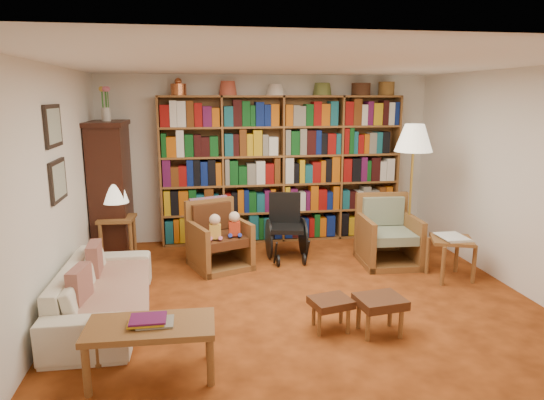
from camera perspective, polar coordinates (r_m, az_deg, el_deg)
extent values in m
plane|color=#AC4D1A|center=(5.41, 3.51, -11.77)|extent=(5.00, 5.00, 0.00)
plane|color=white|center=(4.95, 3.89, 15.70)|extent=(5.00, 5.00, 0.00)
plane|color=white|center=(7.46, -0.53, 4.90)|extent=(5.00, 0.00, 5.00)
plane|color=white|center=(2.73, 15.36, -8.42)|extent=(5.00, 0.00, 5.00)
plane|color=white|center=(5.11, -24.82, 0.41)|extent=(0.00, 5.00, 5.00)
plane|color=white|center=(6.09, 27.33, 1.90)|extent=(0.00, 5.00, 5.00)
cube|color=brown|center=(7.36, 1.20, 3.62)|extent=(3.60, 0.30, 2.20)
cube|color=black|center=(7.04, -18.36, 0.96)|extent=(0.45, 0.90, 1.80)
cube|color=black|center=(6.93, -18.88, 8.52)|extent=(0.50, 0.95, 0.06)
cylinder|color=silver|center=(6.92, -18.94, 9.51)|extent=(0.12, 0.12, 0.18)
cube|color=black|center=(5.31, -24.38, 7.95)|extent=(0.03, 0.52, 0.42)
cube|color=gray|center=(5.31, -24.22, 7.96)|extent=(0.01, 0.44, 0.34)
cube|color=black|center=(5.37, -23.87, 2.10)|extent=(0.03, 0.52, 0.42)
cube|color=gray|center=(5.37, -23.72, 2.11)|extent=(0.01, 0.44, 0.34)
imported|color=beige|center=(5.20, -19.26, -10.13)|extent=(1.93, 0.78, 0.56)
cube|color=beige|center=(5.18, -18.72, -9.93)|extent=(0.92, 1.55, 0.04)
cube|color=maroon|center=(5.49, -20.10, -7.12)|extent=(0.14, 0.38, 0.37)
cube|color=maroon|center=(4.84, -21.65, -9.81)|extent=(0.17, 0.37, 0.36)
cube|color=brown|center=(6.74, -17.78, -2.10)|extent=(0.48, 0.48, 0.04)
cylinder|color=brown|center=(6.68, -19.44, -5.11)|extent=(0.05, 0.05, 0.58)
cylinder|color=brown|center=(6.62, -16.24, -5.05)|extent=(0.05, 0.05, 0.58)
cylinder|color=brown|center=(7.03, -18.91, -4.22)|extent=(0.05, 0.05, 0.58)
cylinder|color=brown|center=(6.97, -15.87, -4.15)|extent=(0.05, 0.05, 0.58)
cylinder|color=gold|center=(6.72, -17.84, -1.16)|extent=(0.11, 0.11, 0.19)
cone|color=#F1E7C5|center=(6.67, -17.97, 0.81)|extent=(0.34, 0.34, 0.26)
cube|color=brown|center=(6.42, -6.11, -7.53)|extent=(0.89, 0.91, 0.08)
cube|color=brown|center=(6.33, -8.96, -5.36)|extent=(0.31, 0.69, 0.61)
cube|color=brown|center=(6.35, -3.37, -5.16)|extent=(0.31, 0.69, 0.61)
cube|color=brown|center=(6.60, -6.33, -3.43)|extent=(0.67, 0.31, 0.85)
cube|color=#512815|center=(6.28, -6.16, -4.68)|extent=(0.71, 0.75, 0.11)
cube|color=#512815|center=(6.49, -6.34, -1.89)|extent=(0.53, 0.28, 0.36)
cube|color=#D3384B|center=(6.57, -6.39, -1.20)|extent=(0.52, 0.24, 0.38)
cube|color=brown|center=(6.68, 13.43, -6.98)|extent=(0.76, 0.79, 0.08)
cube|color=brown|center=(6.48, 10.87, -4.85)|extent=(0.11, 0.75, 0.64)
cube|color=brown|center=(6.73, 16.12, -4.49)|extent=(0.11, 0.75, 0.64)
cube|color=brown|center=(6.86, 12.54, -2.84)|extent=(0.72, 0.11, 0.90)
cube|color=gray|center=(6.55, 13.68, -4.07)|extent=(0.59, 0.66, 0.12)
cube|color=gray|center=(6.75, 12.83, -1.27)|extent=(0.57, 0.13, 0.38)
cube|color=black|center=(6.57, 1.84, -3.37)|extent=(0.51, 0.51, 0.06)
cube|color=black|center=(6.71, 1.51, -0.91)|extent=(0.43, 0.14, 0.43)
cylinder|color=black|center=(6.67, -0.37, -4.59)|extent=(0.03, 0.54, 0.54)
cylinder|color=black|center=(6.75, 3.69, -4.40)|extent=(0.03, 0.54, 0.54)
cylinder|color=black|center=(6.39, 0.73, -7.15)|extent=(0.03, 0.15, 0.15)
cylinder|color=black|center=(6.46, 3.79, -6.98)|extent=(0.03, 0.15, 0.15)
cylinder|color=gold|center=(6.89, 15.55, -6.72)|extent=(0.31, 0.31, 0.03)
cylinder|color=gold|center=(6.69, 15.91, -0.54)|extent=(0.03, 0.03, 1.55)
cone|color=#F1E7C5|center=(6.56, 16.36, 7.04)|extent=(0.49, 0.49, 0.35)
cube|color=brown|center=(6.26, 20.39, -4.42)|extent=(0.60, 0.60, 0.04)
cylinder|color=brown|center=(6.08, 19.49, -7.36)|extent=(0.05, 0.05, 0.47)
cylinder|color=brown|center=(6.27, 22.67, -7.01)|extent=(0.05, 0.05, 0.47)
cylinder|color=brown|center=(6.40, 17.83, -6.25)|extent=(0.05, 0.05, 0.47)
cylinder|color=brown|center=(6.59, 20.90, -5.96)|extent=(0.05, 0.05, 0.47)
cube|color=white|center=(6.25, 20.42, -4.12)|extent=(0.41, 0.46, 0.03)
cube|color=#512815|center=(4.72, 6.95, -11.86)|extent=(0.43, 0.39, 0.07)
cylinder|color=brown|center=(4.66, 5.59, -14.30)|extent=(0.04, 0.04, 0.24)
cylinder|color=brown|center=(4.73, 8.93, -13.97)|extent=(0.04, 0.04, 0.24)
cylinder|color=brown|center=(4.85, 4.92, -13.17)|extent=(0.04, 0.04, 0.24)
cylinder|color=brown|center=(4.92, 8.13, -12.87)|extent=(0.04, 0.04, 0.24)
cube|color=#512815|center=(4.71, 12.61, -11.58)|extent=(0.47, 0.41, 0.08)
cylinder|color=brown|center=(4.63, 11.21, -14.43)|extent=(0.04, 0.04, 0.27)
cylinder|color=brown|center=(4.74, 14.92, -13.95)|extent=(0.04, 0.04, 0.27)
cylinder|color=brown|center=(4.84, 10.16, -13.13)|extent=(0.04, 0.04, 0.27)
cylinder|color=brown|center=(4.95, 13.72, -12.72)|extent=(0.04, 0.04, 0.27)
cube|color=brown|center=(4.03, -14.11, -14.28)|extent=(1.01, 0.53, 0.05)
cylinder|color=brown|center=(4.03, -20.99, -18.38)|extent=(0.06, 0.06, 0.40)
cylinder|color=brown|center=(3.94, -7.26, -18.35)|extent=(0.06, 0.06, 0.40)
cylinder|color=brown|center=(4.38, -19.88, -15.70)|extent=(0.06, 0.06, 0.40)
cylinder|color=brown|center=(4.30, -7.45, -15.59)|extent=(0.06, 0.06, 0.40)
cube|color=brown|center=(4.01, -14.15, -13.62)|extent=(0.29, 0.23, 0.05)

